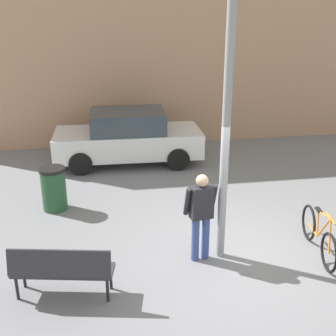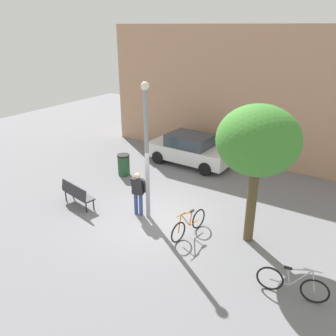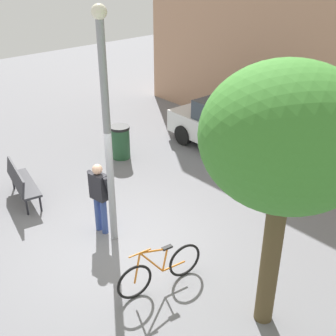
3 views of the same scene
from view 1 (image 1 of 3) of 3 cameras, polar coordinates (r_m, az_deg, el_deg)
name	(u,v)px [view 1 (image 1 of 3)]	position (r m, az deg, el deg)	size (l,w,h in m)	color
ground_plane	(232,254)	(8.40, 8.40, -11.09)	(36.00, 36.00, 0.00)	slate
building_facade	(165,40)	(15.04, -0.37, 16.56)	(14.70, 2.00, 6.56)	tan
lamppost	(227,113)	(7.26, 7.75, 7.23)	(0.28, 0.28, 4.87)	gray
person_by_lamppost	(201,212)	(7.72, 4.39, -5.75)	(0.62, 0.35, 1.67)	#334784
park_bench	(62,268)	(7.14, -13.84, -12.68)	(1.66, 0.77, 0.92)	#2D2D33
bicycle_orange	(319,235)	(8.60, 19.21, -8.37)	(0.31, 1.80, 0.97)	black
parked_car_white	(128,137)	(12.65, -5.28, 4.06)	(4.24, 1.91, 1.55)	silver
trash_bin	(54,189)	(10.10, -14.82, -2.63)	(0.58, 0.58, 1.00)	#234C2D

